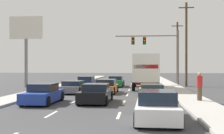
# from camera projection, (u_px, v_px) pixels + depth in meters

# --- Properties ---
(ground_plane) EXTENTS (140.00, 140.00, 0.00)m
(ground_plane) POSITION_uv_depth(u_px,v_px,m) (115.00, 87.00, 32.73)
(ground_plane) COLOR #3D3D3F
(sidewalk_right) EXTENTS (2.26, 80.00, 0.14)m
(sidewalk_right) POSITION_uv_depth(u_px,v_px,m) (178.00, 91.00, 27.15)
(sidewalk_right) COLOR #B2AFA8
(sidewalk_right) RESTS_ON ground_plane
(sidewalk_left) EXTENTS (2.26, 80.00, 0.14)m
(sidewalk_left) POSITION_uv_depth(u_px,v_px,m) (47.00, 90.00, 28.35)
(sidewalk_left) COLOR #B2AFA8
(sidewalk_left) RESTS_ON ground_plane
(lane_markings) EXTENTS (3.54, 57.00, 0.01)m
(lane_markings) POSITION_uv_depth(u_px,v_px,m) (115.00, 88.00, 31.57)
(lane_markings) COLOR silver
(lane_markings) RESTS_ON ground_plane
(car_navy) EXTENTS (2.02, 4.27, 1.24)m
(car_navy) POSITION_uv_depth(u_px,v_px,m) (87.00, 82.00, 33.33)
(car_navy) COLOR #141E4C
(car_navy) RESTS_ON ground_plane
(car_gray) EXTENTS (1.99, 4.21, 1.11)m
(car_gray) POSITION_uv_depth(u_px,v_px,m) (74.00, 87.00, 25.68)
(car_gray) COLOR slate
(car_gray) RESTS_ON ground_plane
(car_blue) EXTENTS (1.84, 4.15, 1.29)m
(car_blue) POSITION_uv_depth(u_px,v_px,m) (43.00, 94.00, 18.52)
(car_blue) COLOR #1E389E
(car_blue) RESTS_ON ground_plane
(car_green) EXTENTS (1.84, 4.10, 1.26)m
(car_green) POSITION_uv_depth(u_px,v_px,m) (116.00, 82.00, 33.84)
(car_green) COLOR #196B38
(car_green) RESTS_ON ground_plane
(car_orange) EXTENTS (1.89, 4.12, 1.24)m
(car_orange) POSITION_uv_depth(u_px,v_px,m) (107.00, 87.00, 25.76)
(car_orange) COLOR orange
(car_orange) RESTS_ON ground_plane
(car_black) EXTENTS (1.97, 4.19, 1.25)m
(car_black) POSITION_uv_depth(u_px,v_px,m) (96.00, 94.00, 18.96)
(car_black) COLOR black
(car_black) RESTS_ON ground_plane
(box_truck) EXTENTS (2.74, 8.74, 3.56)m
(box_truck) POSITION_uv_depth(u_px,v_px,m) (145.00, 70.00, 29.77)
(box_truck) COLOR white
(box_truck) RESTS_ON ground_plane
(car_yellow) EXTENTS (1.86, 4.58, 1.14)m
(car_yellow) POSITION_uv_depth(u_px,v_px,m) (151.00, 92.00, 20.59)
(car_yellow) COLOR yellow
(car_yellow) RESTS_ON ground_plane
(car_white) EXTENTS (2.00, 4.56, 1.35)m
(car_white) POSITION_uv_depth(u_px,v_px,m) (157.00, 107.00, 12.65)
(car_white) COLOR white
(car_white) RESTS_ON ground_plane
(traffic_signal_mast) EXTENTS (8.41, 0.69, 7.18)m
(traffic_signal_mast) POSITION_uv_depth(u_px,v_px,m) (152.00, 45.00, 37.99)
(traffic_signal_mast) COLOR #595B56
(traffic_signal_mast) RESTS_ON ground_plane
(utility_pole_mid) EXTENTS (1.80, 0.28, 9.99)m
(utility_pole_mid) POSITION_uv_depth(u_px,v_px,m) (186.00, 43.00, 33.89)
(utility_pole_mid) COLOR brown
(utility_pole_mid) RESTS_ON ground_plane
(utility_pole_far) EXTENTS (1.80, 0.28, 9.28)m
(utility_pole_far) POSITION_uv_depth(u_px,v_px,m) (177.00, 51.00, 44.24)
(utility_pole_far) COLOR brown
(utility_pole_far) RESTS_ON ground_plane
(roadside_billboard) EXTENTS (3.89, 0.36, 8.14)m
(roadside_billboard) POSITION_uv_depth(u_px,v_px,m) (26.00, 37.00, 32.76)
(roadside_billboard) COLOR slate
(roadside_billboard) RESTS_ON ground_plane
(pedestrian_near_corner) EXTENTS (0.38, 0.38, 1.87)m
(pedestrian_near_corner) POSITION_uv_depth(u_px,v_px,m) (199.00, 86.00, 18.94)
(pedestrian_near_corner) COLOR brown
(pedestrian_near_corner) RESTS_ON sidewalk_right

